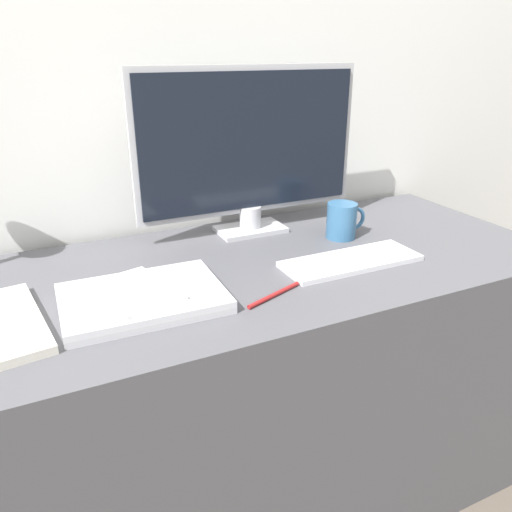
# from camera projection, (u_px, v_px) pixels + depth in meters

# --- Properties ---
(wall_back) EXTENTS (3.60, 0.05, 2.40)m
(wall_back) POSITION_uv_depth(u_px,v_px,m) (192.00, 31.00, 1.25)
(wall_back) COLOR silver
(wall_back) RESTS_ON ground_plane
(desk) EXTENTS (1.47, 0.62, 0.70)m
(desk) POSITION_uv_depth(u_px,v_px,m) (253.00, 388.00, 1.29)
(desk) COLOR #4C4C51
(desk) RESTS_ON ground_plane
(monitor) EXTENTS (0.60, 0.11, 0.42)m
(monitor) POSITION_uv_depth(u_px,v_px,m) (250.00, 149.00, 1.27)
(monitor) COLOR #B7B7BC
(monitor) RESTS_ON desk
(keyboard) EXTENTS (0.33, 0.12, 0.01)m
(keyboard) POSITION_uv_depth(u_px,v_px,m) (351.00, 261.00, 1.15)
(keyboard) COLOR silver
(keyboard) RESTS_ON desk
(laptop) EXTENTS (0.31, 0.23, 0.03)m
(laptop) POSITION_uv_depth(u_px,v_px,m) (143.00, 298.00, 0.96)
(laptop) COLOR #BCBCC1
(laptop) RESTS_ON desk
(ereader) EXTENTS (0.17, 0.20, 0.01)m
(ereader) POSITION_uv_depth(u_px,v_px,m) (135.00, 291.00, 0.95)
(ereader) COLOR white
(ereader) RESTS_ON laptop
(coffee_mug) EXTENTS (0.11, 0.08, 0.09)m
(coffee_mug) POSITION_uv_depth(u_px,v_px,m) (342.00, 221.00, 1.29)
(coffee_mug) COLOR #336089
(coffee_mug) RESTS_ON desk
(pen) EXTENTS (0.14, 0.06, 0.01)m
(pen) POSITION_uv_depth(u_px,v_px,m) (274.00, 295.00, 1.00)
(pen) COLOR maroon
(pen) RESTS_ON desk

